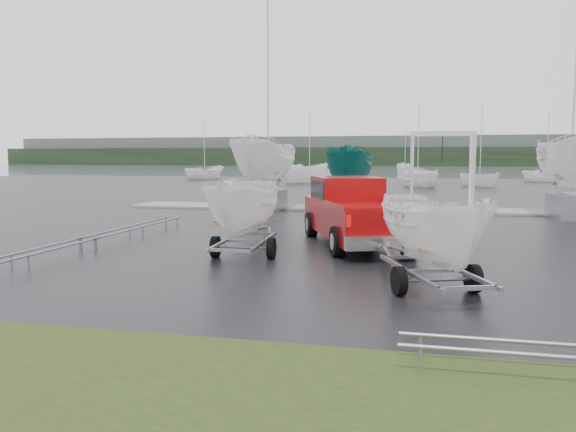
# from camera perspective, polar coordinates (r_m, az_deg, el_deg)

# --- Properties ---
(ground_plane) EXTENTS (120.00, 120.00, 0.00)m
(ground_plane) POSITION_cam_1_polar(r_m,az_deg,el_deg) (17.27, 10.51, -3.44)
(ground_plane) COLOR black
(ground_plane) RESTS_ON ground
(lake) EXTENTS (300.00, 300.00, 0.00)m
(lake) POSITION_cam_1_polar(r_m,az_deg,el_deg) (117.06, 12.69, 4.48)
(lake) COLOR slate
(lake) RESTS_ON ground
(grass_verge) EXTENTS (40.00, 40.00, 0.00)m
(grass_verge) POSITION_cam_1_polar(r_m,az_deg,el_deg) (6.68, 6.07, -18.80)
(grass_verge) COLOR #223113
(grass_verge) RESTS_ON ground
(dock) EXTENTS (30.00, 3.00, 0.12)m
(dock) POSITION_cam_1_polar(r_m,az_deg,el_deg) (30.16, 11.61, 0.64)
(dock) COLOR gray
(dock) RESTS_ON ground
(treeline) EXTENTS (300.00, 8.00, 6.00)m
(treeline) POSITION_cam_1_polar(r_m,az_deg,el_deg) (187.03, 12.86, 5.91)
(treeline) COLOR black
(treeline) RESTS_ON ground
(far_hill) EXTENTS (300.00, 6.00, 10.00)m
(far_hill) POSITION_cam_1_polar(r_m,az_deg,el_deg) (195.04, 12.88, 6.50)
(far_hill) COLOR #4C5651
(far_hill) RESTS_ON ground
(pickup_truck) EXTENTS (4.34, 6.79, 2.14)m
(pickup_truck) POSITION_cam_1_polar(r_m,az_deg,el_deg) (18.37, 6.53, 0.69)
(pickup_truck) COLOR #8B0708
(pickup_truck) RESTS_ON ground
(trailer_hitched) EXTENTS (2.39, 3.78, 4.64)m
(trailer_hitched) POSITION_cam_1_polar(r_m,az_deg,el_deg) (11.89, 14.77, 4.46)
(trailer_hitched) COLOR gray
(trailer_hitched) RESTS_ON ground
(trailer_parked) EXTENTS (1.83, 3.67, 5.05)m
(trailer_parked) POSITION_cam_1_polar(r_m,az_deg,el_deg) (15.67, -4.48, 5.75)
(trailer_parked) COLOR gray
(trailer_parked) RESTS_ON ground
(boat_hoist) EXTENTS (3.30, 2.18, 4.12)m
(boat_hoist) POSITION_cam_1_polar(r_m,az_deg,el_deg) (30.05, 15.37, 5.53)
(boat_hoist) COLOR silver
(boat_hoist) RESTS_ON ground
(keelboat_0) EXTENTS (2.67, 3.20, 10.85)m
(keelboat_0) POSITION_cam_1_polar(r_m,az_deg,el_deg) (29.09, -2.30, 8.87)
(keelboat_0) COLOR gray
(keelboat_0) RESTS_ON ground
(keelboat_1) EXTENTS (2.21, 3.20, 6.97)m
(keelboat_1) POSITION_cam_1_polar(r_m,az_deg,el_deg) (28.42, 6.41, 7.31)
(keelboat_1) COLOR gray
(keelboat_1) RESTS_ON ground
(keelboat_2) EXTENTS (2.69, 3.20, 10.87)m
(keelboat_2) POSITION_cam_1_polar(r_m,az_deg,el_deg) (28.91, 27.20, 8.28)
(keelboat_2) COLOR gray
(keelboat_2) RESTS_ON ground
(mast_rack_0) EXTENTS (0.56, 6.50, 0.06)m
(mast_rack_0) POSITION_cam_1_polar(r_m,az_deg,el_deg) (20.62, -15.19, -1.04)
(mast_rack_0) COLOR gray
(mast_rack_0) RESTS_ON ground
(mast_rack_1) EXTENTS (0.56, 6.50, 0.06)m
(mast_rack_1) POSITION_cam_1_polar(r_m,az_deg,el_deg) (15.65, -25.61, -3.61)
(mast_rack_1) COLOR gray
(mast_rack_1) RESTS_ON ground
(moored_boat_0) EXTENTS (3.86, 3.86, 11.58)m
(moored_boat_0) POSITION_cam_1_polar(r_m,az_deg,el_deg) (62.45, 2.19, 3.43)
(moored_boat_0) COLOR white
(moored_boat_0) RESTS_ON ground
(moored_boat_1) EXTENTS (3.50, 3.55, 11.74)m
(moored_boat_1) POSITION_cam_1_polar(r_m,az_deg,el_deg) (56.14, 13.00, 2.99)
(moored_boat_1) COLOR white
(moored_boat_1) RESTS_ON ground
(moored_boat_2) EXTENTS (2.88, 2.90, 10.82)m
(moored_boat_2) POSITION_cam_1_polar(r_m,az_deg,el_deg) (57.84, 18.88, 2.91)
(moored_boat_2) COLOR white
(moored_boat_2) RESTS_ON ground
(moored_boat_3) EXTENTS (3.15, 3.12, 11.11)m
(moored_boat_3) POSITION_cam_1_polar(r_m,az_deg,el_deg) (71.67, 24.73, 3.21)
(moored_boat_3) COLOR white
(moored_boat_3) RESTS_ON ground
(moored_boat_4) EXTENTS (3.36, 3.40, 11.42)m
(moored_boat_4) POSITION_cam_1_polar(r_m,az_deg,el_deg) (74.34, -8.45, 3.78)
(moored_boat_4) COLOR white
(moored_boat_4) RESTS_ON ground
(moored_boat_5) EXTENTS (3.15, 3.21, 11.79)m
(moored_boat_5) POSITION_cam_1_polar(r_m,az_deg,el_deg) (96.37, 11.77, 4.21)
(moored_boat_5) COLOR white
(moored_boat_5) RESTS_ON ground
(moored_boat_6) EXTENTS (3.82, 3.79, 11.63)m
(moored_boat_6) POSITION_cam_1_polar(r_m,az_deg,el_deg) (99.72, 2.18, 4.39)
(moored_boat_6) COLOR white
(moored_boat_6) RESTS_ON ground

